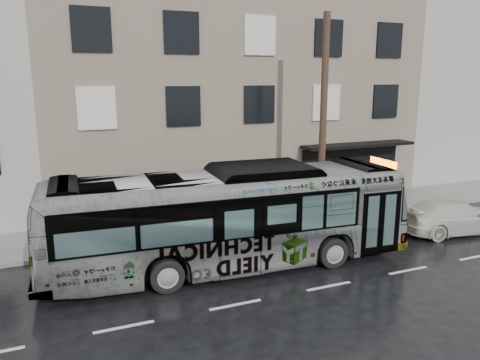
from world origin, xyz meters
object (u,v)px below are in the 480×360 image
(bus, at_px, (229,218))
(white_sedan, at_px, (454,216))
(utility_pole_front, at_px, (323,120))
(sign_post, at_px, (341,192))

(bus, xyz_separation_m, white_sedan, (10.13, -0.28, -1.05))
(utility_pole_front, xyz_separation_m, white_sedan, (4.52, -3.36, -3.94))
(bus, distance_m, white_sedan, 10.19)
(utility_pole_front, xyz_separation_m, bus, (-5.61, -3.09, -2.89))
(white_sedan, bearing_deg, utility_pole_front, 61.02)
(utility_pole_front, distance_m, sign_post, 3.48)
(sign_post, relative_size, white_sedan, 0.49)
(sign_post, height_order, white_sedan, sign_post)
(sign_post, xyz_separation_m, bus, (-6.71, -3.09, 0.41))
(white_sedan, bearing_deg, bus, 96.11)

